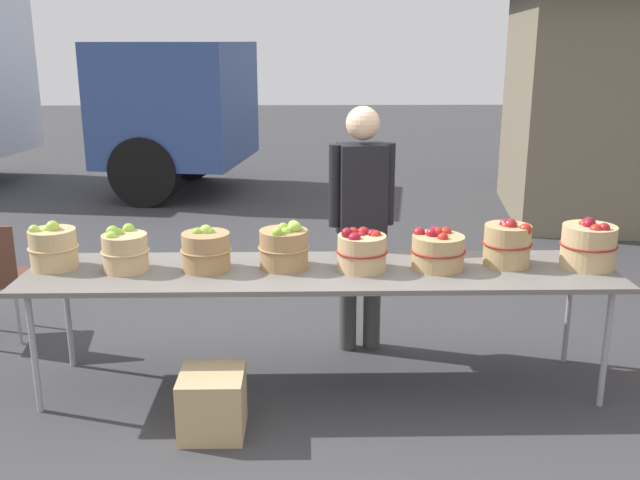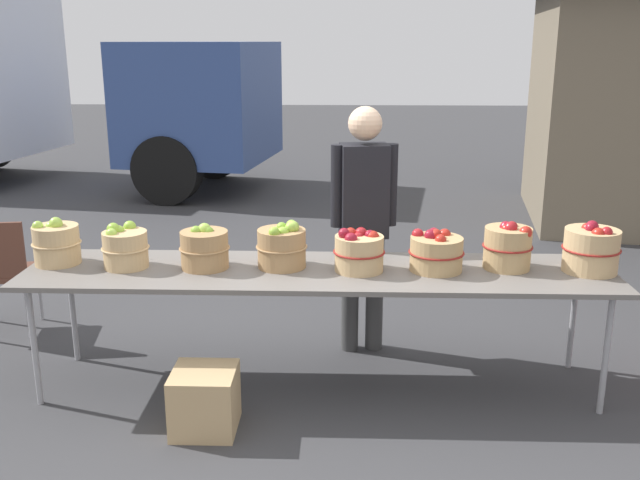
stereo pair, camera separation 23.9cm
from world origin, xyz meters
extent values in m
plane|color=#38383A|center=(0.00, 0.00, 0.00)|extent=(40.00, 40.00, 0.00)
cube|color=slate|center=(0.00, 0.00, 0.73)|extent=(3.50, 0.76, 0.03)
cylinder|color=#99999E|center=(-1.63, -0.30, 0.36)|extent=(0.04, 0.04, 0.72)
cylinder|color=#99999E|center=(1.63, -0.30, 0.36)|extent=(0.04, 0.04, 0.72)
cylinder|color=#99999E|center=(-1.63, 0.30, 0.36)|extent=(0.04, 0.04, 0.72)
cylinder|color=#99999E|center=(1.63, 0.30, 0.36)|extent=(0.04, 0.04, 0.72)
cylinder|color=tan|center=(-1.59, 0.07, 0.87)|extent=(0.27, 0.27, 0.24)
torus|color=tan|center=(-1.59, 0.07, 0.88)|extent=(0.29, 0.29, 0.01)
sphere|color=#7AA833|center=(-1.59, 0.09, 0.98)|extent=(0.07, 0.07, 0.07)
sphere|color=#9EC647|center=(-1.69, 0.04, 0.99)|extent=(0.07, 0.07, 0.07)
sphere|color=#8CB738|center=(-1.60, 0.10, 1.00)|extent=(0.07, 0.07, 0.07)
sphere|color=#9EC647|center=(-1.62, 0.07, 0.98)|extent=(0.07, 0.07, 0.07)
sphere|color=#9EC647|center=(-1.58, 0.07, 1.00)|extent=(0.08, 0.08, 0.08)
cylinder|color=tan|center=(-1.15, 0.01, 0.86)|extent=(0.26, 0.26, 0.22)
torus|color=tan|center=(-1.15, 0.01, 0.87)|extent=(0.28, 0.28, 0.01)
sphere|color=#8CB738|center=(-1.19, 0.03, 0.97)|extent=(0.07, 0.07, 0.07)
sphere|color=#8CB738|center=(-1.15, 0.11, 0.97)|extent=(0.08, 0.08, 0.08)
sphere|color=#9EC647|center=(-1.21, -0.04, 0.97)|extent=(0.07, 0.07, 0.07)
sphere|color=#8CB738|center=(-1.22, 0.02, 0.98)|extent=(0.08, 0.08, 0.08)
cylinder|color=#A87F51|center=(-0.68, 0.02, 0.86)|extent=(0.28, 0.28, 0.23)
torus|color=#A87F51|center=(-0.68, 0.02, 0.87)|extent=(0.30, 0.30, 0.01)
sphere|color=#9EC647|center=(-0.68, 0.04, 0.98)|extent=(0.08, 0.08, 0.08)
sphere|color=#7AA833|center=(-0.66, 0.03, 0.97)|extent=(0.07, 0.07, 0.07)
sphere|color=#8CB738|center=(-0.68, 0.03, 0.98)|extent=(0.07, 0.07, 0.07)
sphere|color=#7AA833|center=(-0.73, 0.03, 0.97)|extent=(0.07, 0.07, 0.07)
cylinder|color=#A87F51|center=(-0.22, 0.05, 0.87)|extent=(0.29, 0.29, 0.23)
torus|color=#A87F51|center=(-0.22, 0.05, 0.88)|extent=(0.31, 0.31, 0.01)
sphere|color=#8CB738|center=(-0.16, 0.09, 1.00)|extent=(0.07, 0.07, 0.07)
sphere|color=#7AA833|center=(-0.17, 0.09, 0.98)|extent=(0.07, 0.07, 0.07)
sphere|color=#8CB738|center=(-0.21, 0.00, 0.97)|extent=(0.08, 0.08, 0.08)
sphere|color=#9EC647|center=(-0.16, 0.03, 1.00)|extent=(0.07, 0.07, 0.07)
sphere|color=#8CB738|center=(-0.25, -0.05, 0.99)|extent=(0.07, 0.07, 0.07)
sphere|color=#7AA833|center=(-0.23, 0.12, 0.98)|extent=(0.06, 0.06, 0.06)
sphere|color=#9EC647|center=(-0.15, 0.04, 1.00)|extent=(0.07, 0.07, 0.07)
cylinder|color=tan|center=(0.24, -0.01, 0.86)|extent=(0.29, 0.29, 0.21)
torus|color=maroon|center=(0.24, -0.01, 0.87)|extent=(0.31, 0.31, 0.01)
sphere|color=maroon|center=(0.19, -0.08, 0.96)|extent=(0.08, 0.08, 0.08)
sphere|color=#B22319|center=(0.19, 0.05, 0.96)|extent=(0.07, 0.07, 0.07)
sphere|color=maroon|center=(0.30, 0.01, 0.96)|extent=(0.06, 0.06, 0.06)
sphere|color=maroon|center=(0.24, 0.01, 0.95)|extent=(0.07, 0.07, 0.07)
sphere|color=maroon|center=(0.15, -0.03, 0.98)|extent=(0.07, 0.07, 0.07)
sphere|color=#B22319|center=(0.32, 0.00, 0.96)|extent=(0.08, 0.08, 0.08)
sphere|color=maroon|center=(0.25, 0.04, 0.97)|extent=(0.07, 0.07, 0.07)
cylinder|color=tan|center=(0.70, 0.02, 0.85)|extent=(0.31, 0.31, 0.20)
torus|color=maroon|center=(0.70, 0.02, 0.86)|extent=(0.33, 0.33, 0.01)
sphere|color=maroon|center=(0.69, 0.10, 0.96)|extent=(0.06, 0.06, 0.06)
sphere|color=#B22319|center=(0.71, -0.05, 0.95)|extent=(0.07, 0.07, 0.07)
sphere|color=maroon|center=(0.66, 0.02, 0.96)|extent=(0.07, 0.07, 0.07)
sphere|color=maroon|center=(0.59, 0.07, 0.95)|extent=(0.07, 0.07, 0.07)
sphere|color=#B22319|center=(0.69, 0.02, 0.97)|extent=(0.07, 0.07, 0.07)
sphere|color=#B22319|center=(0.75, 0.08, 0.95)|extent=(0.07, 0.07, 0.07)
sphere|color=maroon|center=(0.66, 0.02, 0.96)|extent=(0.08, 0.08, 0.08)
cylinder|color=tan|center=(1.12, 0.07, 0.87)|extent=(0.28, 0.28, 0.25)
torus|color=maroon|center=(1.12, 0.07, 0.89)|extent=(0.30, 0.30, 0.01)
sphere|color=#B22319|center=(1.11, 0.06, 0.99)|extent=(0.08, 0.08, 0.08)
sphere|color=#B22319|center=(1.21, 0.00, 0.99)|extent=(0.08, 0.08, 0.08)
sphere|color=maroon|center=(1.11, 0.08, 1.00)|extent=(0.07, 0.07, 0.07)
sphere|color=#B22319|center=(1.13, 0.05, 1.00)|extent=(0.07, 0.07, 0.07)
sphere|color=maroon|center=(1.11, 0.08, 1.00)|extent=(0.07, 0.07, 0.07)
sphere|color=maroon|center=(1.13, 0.05, 1.00)|extent=(0.08, 0.08, 0.08)
sphere|color=maroon|center=(1.15, 0.12, 0.99)|extent=(0.07, 0.07, 0.07)
cylinder|color=tan|center=(1.60, 0.03, 0.88)|extent=(0.32, 0.32, 0.26)
torus|color=maroon|center=(1.60, 0.03, 0.89)|extent=(0.34, 0.34, 0.01)
sphere|color=#B22319|center=(1.58, 0.07, 1.00)|extent=(0.08, 0.08, 0.08)
sphere|color=maroon|center=(1.59, 0.03, 1.02)|extent=(0.07, 0.07, 0.07)
sphere|color=#B22319|center=(1.60, -0.06, 1.00)|extent=(0.08, 0.08, 0.08)
sphere|color=maroon|center=(1.60, 0.02, 1.00)|extent=(0.07, 0.07, 0.07)
sphere|color=maroon|center=(1.65, -0.06, 1.01)|extent=(0.07, 0.07, 0.07)
sphere|color=maroon|center=(1.58, 0.01, 1.02)|extent=(0.06, 0.06, 0.06)
cylinder|color=#3F3F3F|center=(0.36, 0.57, 0.41)|extent=(0.12, 0.12, 0.81)
cylinder|color=#3F3F3F|center=(0.20, 0.54, 0.41)|extent=(0.12, 0.12, 0.81)
cube|color=black|center=(0.28, 0.55, 1.12)|extent=(0.33, 0.26, 0.61)
sphere|color=beige|center=(0.28, 0.55, 1.55)|extent=(0.22, 0.22, 0.22)
cylinder|color=black|center=(0.46, 0.58, 1.15)|extent=(0.08, 0.08, 0.54)
cylinder|color=black|center=(0.10, 0.53, 1.15)|extent=(0.08, 0.08, 0.54)
cube|color=#334C8C|center=(-1.85, 5.95, 1.25)|extent=(2.10, 2.35, 1.60)
cube|color=black|center=(-1.01, 5.82, 1.57)|extent=(0.31, 1.75, 0.80)
cylinder|color=black|center=(-1.86, 6.91, 0.45)|extent=(0.93, 0.41, 0.90)
cylinder|color=black|center=(-2.15, 5.03, 0.45)|extent=(0.93, 0.41, 0.90)
cylinder|color=gray|center=(-2.16, 0.99, 0.21)|extent=(0.02, 0.02, 0.42)
cylinder|color=gray|center=(-2.11, 0.66, 0.21)|extent=(0.02, 0.02, 0.42)
cube|color=tan|center=(-0.60, -0.55, 0.17)|extent=(0.35, 0.35, 0.35)
camera|label=1|loc=(-0.09, -4.03, 2.06)|focal=40.03mm
camera|label=2|loc=(0.15, -4.03, 2.06)|focal=40.03mm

